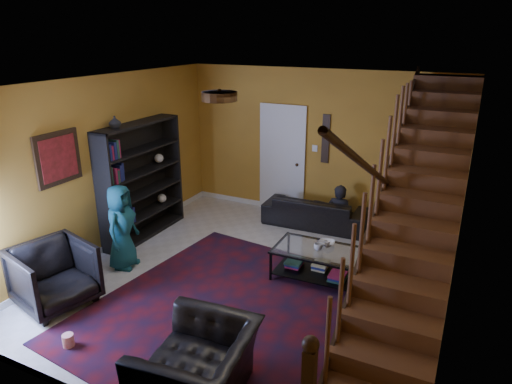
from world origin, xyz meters
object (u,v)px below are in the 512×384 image
Objects in this scene: bookshelf at (142,183)px; armchair_left at (54,276)px; armchair_right at (198,368)px; sofa at (315,211)px; coffee_table at (319,262)px.

bookshelf reaches higher than armchair_left.
bookshelf reaches higher than armchair_right.
sofa is 4.57m from armchair_right.
bookshelf is at bearing 23.63° from armchair_left.
armchair_right is (2.59, -0.59, -0.05)m from armchair_left.
sofa is 4.53m from armchair_left.
sofa is 1.98m from coffee_table.
sofa is at bearing 110.50° from coffee_table.
armchair_right is (0.38, -4.55, 0.09)m from sofa.
coffee_table is (2.90, 2.10, -0.14)m from armchair_left.
sofa is at bearing 33.61° from bookshelf.
bookshelf is 3.15m from sofa.
coffee_table is at bearing -2.78° from bookshelf.
coffee_table is (3.25, -0.16, -0.68)m from bookshelf.
sofa reaches higher than coffee_table.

